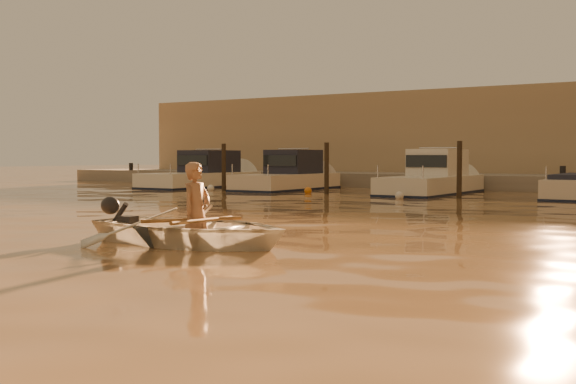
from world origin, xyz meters
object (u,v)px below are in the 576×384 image
Objects in this scene: moored_boat_0 at (201,174)px; waterfront_building at (551,138)px; moored_boat_2 at (432,178)px; moored_boat_1 at (287,175)px; dinghy at (192,229)px; person at (196,213)px.

moored_boat_0 is 0.16× the size of waterfront_building.
waterfront_building is at bearing 79.43° from moored_boat_2.
moored_boat_0 is 4.82m from moored_boat_1.
moored_boat_2 is at bearing 0.00° from moored_boat_1.
moored_boat_2 is (11.50, 0.00, 0.00)m from moored_boat_0.
moored_boat_1 is at bearing 180.00° from moored_boat_2.
waterfront_building reaches higher than dinghy.
person is at bearing -88.93° from waterfront_building.
moored_boat_1 is 6.68m from moored_boat_2.
waterfront_building is at bearing 51.56° from moored_boat_1.
person is at bearing -62.01° from moored_boat_1.
moored_boat_1 is at bearing 28.51° from dinghy.
moored_boat_0 is at bearing 180.00° from moored_boat_2.
moored_boat_1 is at bearing 0.00° from moored_boat_0.
moored_boat_0 is at bearing 180.00° from moored_boat_1.
person is 22.40m from moored_boat_0.
waterfront_building is (8.73, 11.00, 1.77)m from moored_boat_1.
moored_boat_2 is at bearing -100.57° from waterfront_building.
moored_boat_2 is (-2.48, 17.42, 0.36)m from dinghy.
person is at bearing -81.57° from moored_boat_2.
dinghy is at bearing -81.89° from moored_boat_2.
moored_boat_2 is at bearing 8.89° from dinghy.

